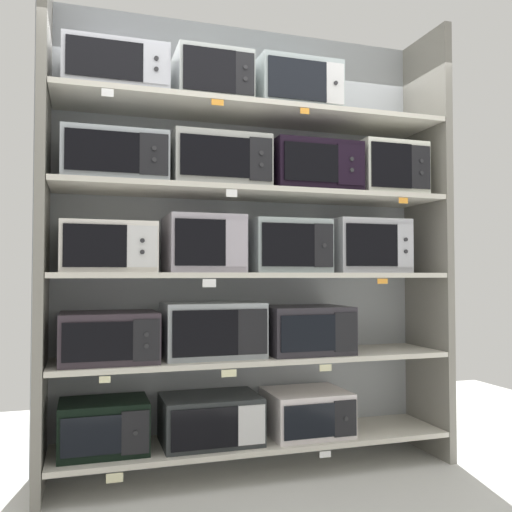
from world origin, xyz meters
TOP-DOWN VIEW (x-y plane):
  - back_panel at (0.00, 0.26)m, footprint 2.53×0.04m
  - upright_left at (-1.20, 0.00)m, footprint 0.05×0.48m
  - upright_right at (1.20, 0.00)m, footprint 0.05×0.48m
  - shelf_0 at (0.00, 0.00)m, footprint 2.33×0.48m
  - microwave_0 at (-0.87, -0.00)m, footprint 0.47×0.36m
  - microwave_1 at (-0.28, -0.00)m, footprint 0.56×0.39m
  - microwave_2 at (0.32, -0.00)m, footprint 0.48×0.43m
  - price_tag_0 at (-0.82, -0.24)m, footprint 0.08×0.00m
  - price_tag_1 at (0.33, -0.24)m, footprint 0.07×0.00m
  - shelf_1 at (0.00, 0.00)m, footprint 2.33×0.48m
  - microwave_3 at (-0.85, -0.00)m, footprint 0.52×0.44m
  - microwave_4 at (-0.26, -0.00)m, footprint 0.57×0.36m
  - microwave_5 at (0.31, -0.00)m, footprint 0.51×0.43m
  - price_tag_2 at (-0.88, -0.24)m, footprint 0.06×0.00m
  - price_tag_3 at (-0.23, -0.24)m, footprint 0.08×0.00m
  - price_tag_4 at (0.34, -0.24)m, footprint 0.07×0.00m
  - shelf_2 at (0.00, 0.00)m, footprint 2.33×0.48m
  - microwave_6 at (-0.85, -0.00)m, footprint 0.50×0.40m
  - microwave_7 at (-0.32, -0.00)m, footprint 0.43×0.41m
  - microwave_8 at (0.19, -0.00)m, footprint 0.47×0.38m
  - microwave_9 at (0.73, -0.00)m, footprint 0.48×0.36m
  - price_tag_5 at (-0.34, -0.24)m, footprint 0.07×0.00m
  - price_tag_6 at (0.71, -0.24)m, footprint 0.07×0.00m
  - shelf_3 at (0.00, 0.00)m, footprint 2.33×0.48m
  - microwave_10 at (-0.83, -0.00)m, footprint 0.56×0.42m
  - microwave_11 at (-0.23, -0.00)m, footprint 0.56×0.38m
  - microwave_12 at (0.35, -0.00)m, footprint 0.54×0.43m
  - microwave_13 at (0.87, -0.00)m, footprint 0.44×0.40m
  - price_tag_7 at (-0.22, -0.24)m, footprint 0.06×0.00m
  - price_tag_8 at (0.86, -0.24)m, footprint 0.06×0.00m
  - shelf_4 at (0.00, 0.00)m, footprint 2.33×0.48m
  - microwave_14 at (-0.83, -0.00)m, footprint 0.56×0.44m
  - microwave_15 at (-0.27, -0.00)m, footprint 0.44×0.36m
  - microwave_16 at (0.26, -0.00)m, footprint 0.51×0.35m
  - price_tag_9 at (-0.88, -0.24)m, footprint 0.06×0.00m
  - price_tag_10 at (-0.30, -0.24)m, footprint 0.07×0.00m
  - price_tag_11 at (0.22, -0.24)m, footprint 0.05×0.00m

SIDE VIEW (x-z plane):
  - price_tag_0 at x=-0.82m, z-range 0.12..0.16m
  - price_tag_1 at x=0.33m, z-range 0.13..0.16m
  - shelf_0 at x=0.00m, z-range 0.17..0.20m
  - microwave_2 at x=0.32m, z-range 0.20..0.46m
  - microwave_1 at x=-0.28m, z-range 0.20..0.47m
  - microwave_0 at x=-0.87m, z-range 0.20..0.48m
  - price_tag_3 at x=-0.23m, z-range 0.61..0.65m
  - price_tag_4 at x=0.34m, z-range 0.61..0.65m
  - price_tag_2 at x=-0.88m, z-range 0.62..0.65m
  - shelf_1 at x=0.00m, z-range 0.66..0.69m
  - microwave_3 at x=-0.85m, z-range 0.69..0.96m
  - microwave_5 at x=0.31m, z-range 0.69..0.97m
  - microwave_4 at x=-0.26m, z-range 0.69..1.00m
  - price_tag_5 at x=-0.34m, z-range 1.10..1.14m
  - price_tag_6 at x=0.71m, z-range 1.11..1.14m
  - shelf_2 at x=0.00m, z-range 1.15..1.18m
  - microwave_6 at x=-0.85m, z-range 1.18..1.45m
  - microwave_8 at x=0.19m, z-range 1.18..1.49m
  - microwave_7 at x=-0.32m, z-range 1.18..1.50m
  - microwave_9 at x=0.73m, z-range 1.18..1.51m
  - back_panel at x=0.00m, z-range 0.00..2.76m
  - upright_left at x=-1.20m, z-range 0.00..2.76m
  - upright_right at x=1.20m, z-range 0.00..2.76m
  - price_tag_7 at x=-0.22m, z-range 1.59..1.63m
  - price_tag_8 at x=0.86m, z-range 1.60..1.63m
  - shelf_3 at x=0.00m, z-range 1.64..1.67m
  - microwave_10 at x=-0.83m, z-range 1.67..1.94m
  - microwave_12 at x=0.35m, z-range 1.67..1.97m
  - microwave_11 at x=-0.23m, z-range 1.67..1.97m
  - microwave_13 at x=0.87m, z-range 1.67..2.00m
  - price_tag_9 at x=-0.88m, z-range 2.08..2.12m
  - price_tag_11 at x=0.22m, z-range 2.09..2.12m
  - price_tag_10 at x=-0.30m, z-range 2.09..2.12m
  - shelf_4 at x=0.00m, z-range 2.12..2.15m
  - microwave_14 at x=-0.83m, z-range 2.15..2.42m
  - microwave_15 at x=-0.27m, z-range 2.15..2.46m
  - microwave_16 at x=0.26m, z-range 2.15..2.47m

